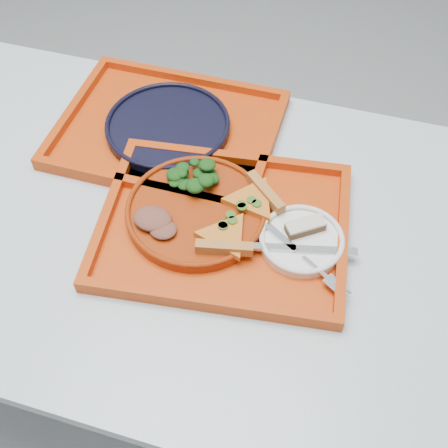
{
  "coord_description": "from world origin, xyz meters",
  "views": [
    {
      "loc": [
        0.44,
        -0.6,
        1.58
      ],
      "look_at": [
        0.26,
        -0.01,
        0.78
      ],
      "focal_mm": 45.0,
      "sensor_mm": 36.0,
      "label": 1
    }
  ],
  "objects_px": {
    "dinner_plate": "(196,212)",
    "navy_plate": "(168,127)",
    "dessert_bar": "(305,227)",
    "tray_far": "(168,132)",
    "tray_main": "(223,228)"
  },
  "relations": [
    {
      "from": "tray_main",
      "to": "tray_far",
      "type": "height_order",
      "value": "same"
    },
    {
      "from": "dinner_plate",
      "to": "dessert_bar",
      "type": "distance_m",
      "value": 0.2
    },
    {
      "from": "dinner_plate",
      "to": "navy_plate",
      "type": "distance_m",
      "value": 0.24
    },
    {
      "from": "tray_main",
      "to": "navy_plate",
      "type": "bearing_deg",
      "value": 124.25
    },
    {
      "from": "tray_main",
      "to": "dessert_bar",
      "type": "bearing_deg",
      "value": 1.75
    },
    {
      "from": "tray_main",
      "to": "navy_plate",
      "type": "distance_m",
      "value": 0.28
    },
    {
      "from": "dinner_plate",
      "to": "dessert_bar",
      "type": "relative_size",
      "value": 3.55
    },
    {
      "from": "tray_far",
      "to": "navy_plate",
      "type": "xyz_separation_m",
      "value": [
        0.0,
        0.0,
        0.01
      ]
    },
    {
      "from": "tray_main",
      "to": "dessert_bar",
      "type": "distance_m",
      "value": 0.15
    },
    {
      "from": "dinner_plate",
      "to": "navy_plate",
      "type": "bearing_deg",
      "value": 122.67
    },
    {
      "from": "navy_plate",
      "to": "tray_main",
      "type": "bearing_deg",
      "value": -48.91
    },
    {
      "from": "navy_plate",
      "to": "dessert_bar",
      "type": "relative_size",
      "value": 3.55
    },
    {
      "from": "dinner_plate",
      "to": "tray_main",
      "type": "bearing_deg",
      "value": -10.3
    },
    {
      "from": "navy_plate",
      "to": "dessert_bar",
      "type": "distance_m",
      "value": 0.38
    },
    {
      "from": "navy_plate",
      "to": "dinner_plate",
      "type": "bearing_deg",
      "value": -57.33
    }
  ]
}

